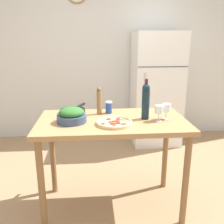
% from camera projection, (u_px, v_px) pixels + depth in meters
% --- Properties ---
extents(ground_plane, '(14.00, 14.00, 0.00)m').
position_uv_depth(ground_plane, '(112.00, 206.00, 2.45)').
color(ground_plane, '#9E7A56').
extents(wall_back, '(6.40, 0.08, 2.60)m').
position_uv_depth(wall_back, '(102.00, 57.00, 3.97)').
color(wall_back, silver).
rests_on(wall_back, ground_plane).
extents(refrigerator, '(0.71, 0.67, 1.68)m').
position_uv_depth(refrigerator, '(156.00, 89.00, 3.80)').
color(refrigerator, white).
rests_on(refrigerator, ground_plane).
extents(prep_counter, '(1.31, 0.72, 0.89)m').
position_uv_depth(prep_counter, '(112.00, 132.00, 2.23)').
color(prep_counter, '#A87A4C').
rests_on(prep_counter, ground_plane).
extents(wine_bottle, '(0.07, 0.07, 0.36)m').
position_uv_depth(wine_bottle, '(146.00, 101.00, 2.17)').
color(wine_bottle, '#142833').
rests_on(wine_bottle, prep_counter).
extents(wine_glass_near, '(0.07, 0.07, 0.14)m').
position_uv_depth(wine_glass_near, '(159.00, 110.00, 2.14)').
color(wine_glass_near, silver).
rests_on(wine_glass_near, prep_counter).
extents(wine_glass_far, '(0.07, 0.07, 0.14)m').
position_uv_depth(wine_glass_far, '(166.00, 108.00, 2.19)').
color(wine_glass_far, silver).
rests_on(wine_glass_far, prep_counter).
extents(pepper_mill, '(0.05, 0.05, 0.26)m').
position_uv_depth(pepper_mill, '(99.00, 101.00, 2.33)').
color(pepper_mill, olive).
rests_on(pepper_mill, prep_counter).
extents(salad_bowl, '(0.25, 0.25, 0.13)m').
position_uv_depth(salad_bowl, '(72.00, 115.00, 2.12)').
color(salad_bowl, '#384C6B').
rests_on(salad_bowl, prep_counter).
extents(homemade_pizza, '(0.31, 0.31, 0.03)m').
position_uv_depth(homemade_pizza, '(114.00, 122.00, 2.08)').
color(homemade_pizza, '#DBC189').
rests_on(homemade_pizza, prep_counter).
extents(salt_canister, '(0.06, 0.06, 0.11)m').
position_uv_depth(salt_canister, '(109.00, 107.00, 2.38)').
color(salt_canister, '#284CA3').
rests_on(salt_canister, prep_counter).
extents(cast_iron_skillet, '(0.24, 0.36, 0.04)m').
position_uv_depth(cast_iron_skillet, '(73.00, 111.00, 2.40)').
color(cast_iron_skillet, black).
rests_on(cast_iron_skillet, prep_counter).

